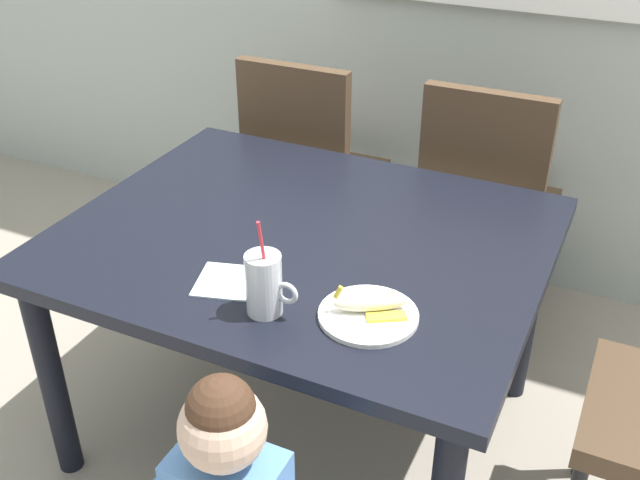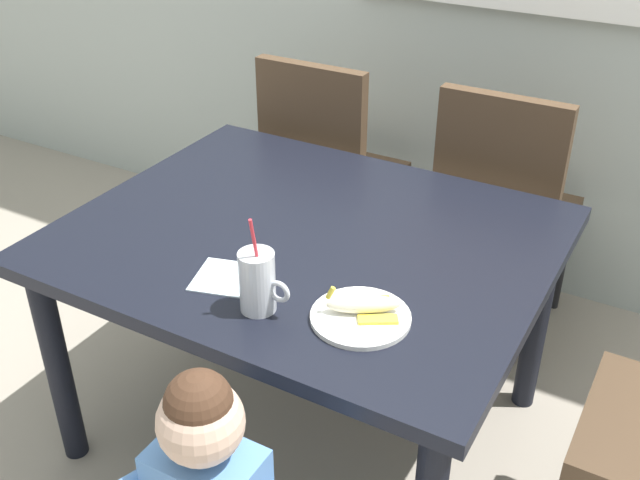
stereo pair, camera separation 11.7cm
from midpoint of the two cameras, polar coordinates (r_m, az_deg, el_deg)
ground_plane at (r=2.46m, az=-2.52°, el=-14.05°), size 24.00×24.00×0.00m
dining_table at (r=2.07m, az=-2.91°, el=-1.63°), size 1.29×1.06×0.72m
dining_chair_left at (r=2.82m, az=-2.09°, el=5.79°), size 0.44×0.44×0.96m
dining_chair_right at (r=2.63m, az=11.36°, el=3.26°), size 0.44×0.44×0.96m
milk_cup at (r=1.69m, az=-6.26°, el=-3.67°), size 0.13×0.08×0.25m
snack_plate at (r=1.69m, az=1.76°, el=-5.84°), size 0.23×0.23×0.01m
peeled_banana at (r=1.69m, az=2.03°, el=-4.88°), size 0.17×0.14×0.07m
paper_napkin at (r=1.84m, az=-8.89°, el=-3.19°), size 0.19×0.19×0.00m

